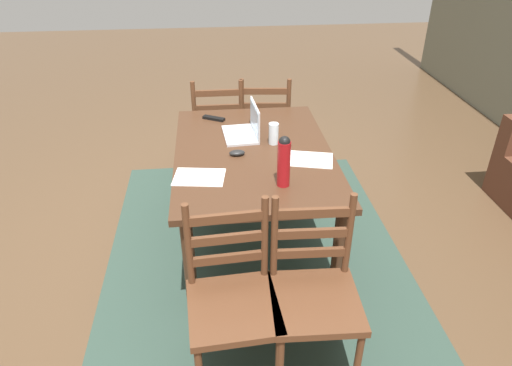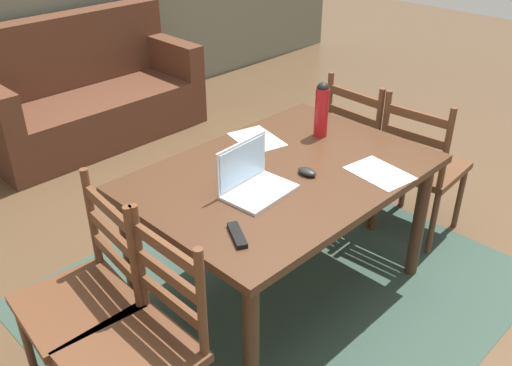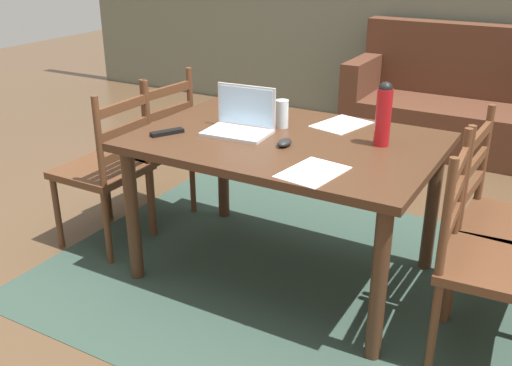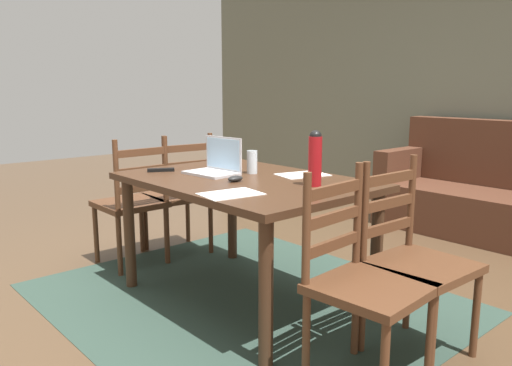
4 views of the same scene
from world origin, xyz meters
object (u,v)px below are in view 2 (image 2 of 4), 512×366
at_px(chair_left_far, 85,298).
at_px(computer_mouse, 307,172).
at_px(tv_remote, 237,235).
at_px(dining_table, 283,187).
at_px(chair_left_near, 140,349).
at_px(drinking_glass, 248,154).
at_px(chair_right_near, 421,167).
at_px(water_bottle, 322,109).
at_px(couch, 87,97).
at_px(chair_right_far, 365,146).
at_px(laptop, 252,179).

xyz_separation_m(chair_left_far, computer_mouse, (1.07, -0.31, 0.31)).
xyz_separation_m(chair_left_far, tv_remote, (0.48, -0.44, 0.31)).
relative_size(dining_table, chair_left_near, 1.54).
relative_size(chair_left_near, drinking_glass, 6.61).
distance_m(chair_right_near, drinking_glass, 1.23).
distance_m(chair_left_near, water_bottle, 1.56).
xyz_separation_m(dining_table, chair_right_near, (1.02, -0.21, -0.20)).
bearing_deg(chair_right_near, couch, 103.76).
height_order(dining_table, couch, couch).
xyz_separation_m(chair_right_far, water_bottle, (-0.58, -0.08, 0.46)).
bearing_deg(chair_right_near, chair_right_far, 90.01).
xyz_separation_m(chair_left_near, chair_right_far, (2.04, 0.41, 0.00)).
height_order(laptop, drinking_glass, laptop).
height_order(water_bottle, computer_mouse, water_bottle).
relative_size(chair_left_near, laptop, 2.83).
relative_size(drinking_glass, tv_remote, 0.85).
distance_m(dining_table, computer_mouse, 0.16).
xyz_separation_m(chair_left_far, couch, (1.37, 2.34, -0.11)).
xyz_separation_m(chair_right_far, drinking_glass, (-1.12, -0.06, 0.37)).
relative_size(chair_left_far, computer_mouse, 9.50).
bearing_deg(chair_right_near, water_bottle, 150.13).
distance_m(dining_table, chair_left_far, 1.06).
relative_size(chair_left_near, couch, 0.53).
relative_size(chair_left_near, tv_remote, 5.59).
xyz_separation_m(dining_table, drinking_glass, (-0.10, 0.15, 0.16)).
bearing_deg(tv_remote, couch, -78.99).
relative_size(chair_right_far, computer_mouse, 9.50).
bearing_deg(drinking_glass, chair_left_far, 176.67).
height_order(dining_table, computer_mouse, computer_mouse).
height_order(drinking_glass, tv_remote, drinking_glass).
bearing_deg(tv_remote, drinking_glass, -110.05).
bearing_deg(chair_left_near, couch, 63.44).
height_order(laptop, water_bottle, water_bottle).
distance_m(laptop, tv_remote, 0.38).
xyz_separation_m(drinking_glass, tv_remote, (-0.44, -0.39, -0.06)).
height_order(couch, drinking_glass, couch).
bearing_deg(chair_left_far, chair_left_near, -89.97).
height_order(chair_right_far, tv_remote, chair_right_far).
distance_m(drinking_glass, computer_mouse, 0.30).
height_order(chair_right_far, water_bottle, water_bottle).
height_order(chair_left_far, water_bottle, water_bottle).
bearing_deg(couch, chair_left_near, -116.56).
relative_size(laptop, tv_remote, 1.97).
bearing_deg(drinking_glass, laptop, -130.53).
bearing_deg(laptop, tv_remote, -143.82).
distance_m(chair_right_near, tv_remote, 1.59).
bearing_deg(drinking_glass, dining_table, -55.81).
xyz_separation_m(chair_right_far, couch, (-0.67, 2.33, -0.11)).
bearing_deg(computer_mouse, chair_right_far, 15.74).
height_order(chair_left_far, computer_mouse, chair_left_far).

